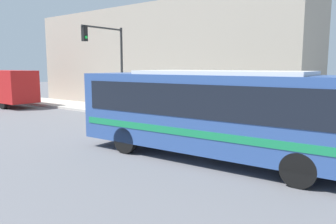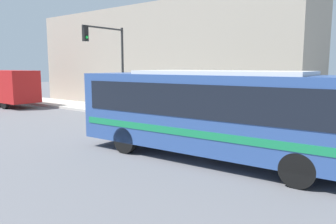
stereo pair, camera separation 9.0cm
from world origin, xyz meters
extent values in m
plane|color=slate|center=(0.00, 0.00, 0.00)|extent=(120.00, 120.00, 0.00)
cube|color=#B7B2A8|center=(6.17, 20.00, 0.09)|extent=(3.33, 70.00, 0.17)
cube|color=#9E9384|center=(10.83, 12.92, 3.92)|extent=(6.00, 23.84, 7.84)
cube|color=#2D4C8C|center=(-0.45, 1.35, 1.71)|extent=(3.07, 10.86, 2.59)
cube|color=black|center=(-0.45, 1.35, 2.18)|extent=(3.06, 10.00, 1.08)
cube|color=#197F4C|center=(-0.45, 1.35, 1.15)|extent=(3.09, 10.43, 0.24)
cube|color=silver|center=(-0.45, 1.35, 3.06)|extent=(2.62, 6.02, 0.16)
cylinder|color=black|center=(0.51, 4.74, 0.50)|extent=(0.33, 1.01, 0.99)
cylinder|color=black|center=(-1.74, 4.62, 0.50)|extent=(0.33, 1.01, 0.99)
cylinder|color=black|center=(0.83, -1.54, 0.50)|extent=(0.33, 1.01, 0.99)
cylinder|color=black|center=(-1.43, -1.65, 0.50)|extent=(0.33, 1.01, 0.99)
cube|color=#B21919|center=(2.73, 22.44, 1.70)|extent=(2.29, 5.54, 2.51)
cylinder|color=black|center=(1.74, 21.40, 0.45)|extent=(0.25, 0.90, 0.90)
cylinder|color=gold|center=(5.10, 2.94, 0.43)|extent=(0.23, 0.23, 0.51)
sphere|color=gold|center=(5.10, 2.94, 0.75)|extent=(0.21, 0.21, 0.21)
cylinder|color=gold|center=(5.10, 2.81, 0.45)|extent=(0.10, 0.14, 0.10)
cylinder|color=#2D2D2D|center=(5.25, 11.90, 2.99)|extent=(0.16, 0.16, 5.64)
cylinder|color=#2D2D2D|center=(3.65, 11.90, 5.66)|extent=(3.20, 0.11, 0.11)
cube|color=black|center=(2.25, 11.90, 5.21)|extent=(0.30, 0.24, 0.90)
sphere|color=#19D83F|center=(2.25, 11.76, 4.99)|extent=(0.18, 0.18, 0.18)
cylinder|color=#2D2D2D|center=(5.10, 8.62, 0.72)|extent=(0.06, 0.06, 1.09)
cylinder|color=#4C4C51|center=(5.10, 8.62, 1.37)|extent=(0.14, 0.14, 0.22)
cylinder|color=#23283D|center=(6.82, 14.24, 0.59)|extent=(0.28, 0.28, 0.84)
cylinder|color=black|center=(6.82, 14.24, 1.36)|extent=(0.34, 0.34, 0.70)
sphere|color=tan|center=(6.82, 14.24, 1.82)|extent=(0.23, 0.23, 0.23)
camera|label=1|loc=(-10.39, -4.08, 3.28)|focal=35.00mm
camera|label=2|loc=(-10.33, -4.16, 3.28)|focal=35.00mm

